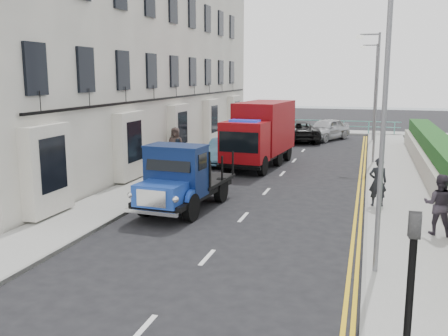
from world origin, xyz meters
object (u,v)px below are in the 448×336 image
(parked_car_front, at_px, (180,172))
(pedestrian_east_near, at_px, (378,182))
(lamp_far, at_px, (373,86))
(lamp_mid, at_px, (374,90))
(red_lorry, at_px, (261,132))
(bedford_lorry, at_px, (178,182))
(lamp_near, at_px, (379,111))

(parked_car_front, xyz_separation_m, pedestrian_east_near, (8.00, -0.92, 0.25))
(lamp_far, height_order, parked_car_front, lamp_far)
(lamp_mid, relative_size, pedestrian_east_near, 3.94)
(red_lorry, distance_m, parked_car_front, 6.99)
(lamp_mid, relative_size, lamp_far, 1.00)
(pedestrian_east_near, bearing_deg, lamp_far, -101.64)
(bedford_lorry, bearing_deg, lamp_mid, 66.10)
(red_lorry, distance_m, pedestrian_east_near, 9.60)
(lamp_far, bearing_deg, bedford_lorry, -106.51)
(lamp_near, relative_size, bedford_lorry, 1.35)
(lamp_mid, distance_m, pedestrian_east_near, 10.06)
(lamp_near, bearing_deg, red_lorry, 112.33)
(lamp_near, height_order, pedestrian_east_near, lamp_near)
(lamp_near, distance_m, parked_car_front, 11.16)
(red_lorry, relative_size, pedestrian_east_near, 3.74)
(pedestrian_east_near, bearing_deg, lamp_mid, -100.96)
(lamp_near, bearing_deg, bedford_lorry, 148.68)
(lamp_near, distance_m, lamp_mid, 16.00)
(lamp_mid, xyz_separation_m, lamp_far, (0.00, 10.00, 0.00))
(bedford_lorry, bearing_deg, lamp_near, -26.72)
(bedford_lorry, height_order, pedestrian_east_near, bedford_lorry)
(lamp_far, bearing_deg, lamp_near, -90.00)
(lamp_near, bearing_deg, parked_car_front, 136.75)
(lamp_far, distance_m, red_lorry, 13.55)
(lamp_mid, bearing_deg, pedestrian_east_near, -88.67)
(red_lorry, height_order, pedestrian_east_near, red_lorry)
(lamp_mid, relative_size, bedford_lorry, 1.35)
(parked_car_front, bearing_deg, lamp_far, 65.01)
(lamp_near, relative_size, parked_car_front, 1.57)
(lamp_far, relative_size, bedford_lorry, 1.35)
(bedford_lorry, xyz_separation_m, parked_car_front, (-1.25, 3.34, -0.34))
(parked_car_front, bearing_deg, bedford_lorry, -71.94)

